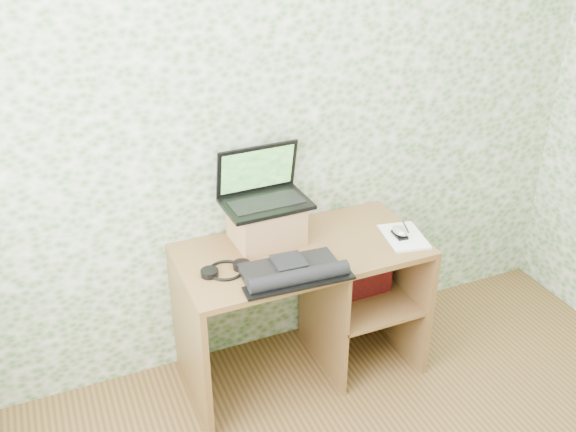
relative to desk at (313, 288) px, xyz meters
name	(u,v)px	position (x,y,z in m)	size (l,w,h in m)	color
wall_back	(277,120)	(-0.08, 0.28, 0.82)	(3.50, 3.50, 0.00)	white
desk	(313,288)	(0.00, 0.00, 0.00)	(1.20, 0.60, 0.75)	brown
riser	(266,223)	(-0.21, 0.12, 0.37)	(0.32, 0.27, 0.19)	#9A7145
laptop	(262,190)	(-0.21, 0.16, 0.53)	(0.42, 0.30, 0.27)	black
keyboard	(293,272)	(-0.21, -0.23, 0.29)	(0.51, 0.28, 0.07)	black
headphones	(226,270)	(-0.48, -0.08, 0.28)	(0.23, 0.17, 0.03)	black
notepad	(404,237)	(0.43, -0.13, 0.28)	(0.19, 0.27, 0.01)	white
mouse	(400,233)	(0.41, -0.12, 0.30)	(0.06, 0.10, 0.03)	silver
pen	(406,227)	(0.48, -0.06, 0.28)	(0.01, 0.01, 0.11)	black
red_box	(366,266)	(0.28, -0.03, 0.08)	(0.28, 0.09, 0.33)	maroon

